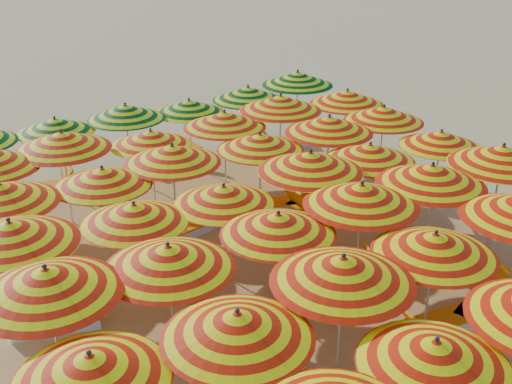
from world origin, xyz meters
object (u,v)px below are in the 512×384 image
umbrella_33 (225,120)px  umbrella_41 (298,79)px  umbrella_23 (441,139)px  lounger_8 (277,205)px  umbrella_27 (260,142)px  umbrella_40 (248,93)px  umbrella_31 (62,141)px  lounger_9 (312,202)px  umbrella_12 (47,281)px  lounger_1 (437,324)px  lounger_13 (284,142)px  umbrella_25 (103,177)px  umbrella_6 (91,367)px  lounger_4 (398,263)px  umbrella_2 (435,353)px  umbrella_15 (361,195)px  umbrella_19 (134,214)px  umbrella_28 (329,125)px  umbrella_35 (347,97)px  umbrella_7 (237,325)px  lounger_2 (483,302)px  umbrella_34 (281,103)px  lounger_7 (198,224)px  umbrella_8 (343,270)px  umbrella_32 (151,138)px  umbrella_26 (172,154)px  umbrella_16 (432,175)px  umbrella_20 (224,195)px  umbrella_38 (126,112)px  beachgoer_b (400,216)px  umbrella_37 (55,125)px  lounger_5 (59,321)px  lounger_12 (176,165)px  umbrella_17 (502,156)px  umbrella_24 (1,194)px  umbrella_14 (278,224)px  lounger_10 (389,175)px  lounger_11 (45,188)px

umbrella_33 → umbrella_41: bearing=30.9°
umbrella_23 → lounger_8: size_ratio=1.40×
umbrella_27 → umbrella_40: (1.98, 4.05, 0.04)m
umbrella_31 → lounger_9: umbrella_31 is taller
umbrella_12 → umbrella_23: bearing=11.1°
umbrella_12 → umbrella_41: size_ratio=0.87×
umbrella_31 → lounger_1: (4.85, -8.38, -2.14)m
umbrella_40 → lounger_8: 4.66m
umbrella_23 → umbrella_27: bearing=154.5°
lounger_13 → umbrella_25: bearing=53.0°
umbrella_6 → lounger_4: size_ratio=1.61×
umbrella_33 → lounger_1: (0.38, -8.09, -2.04)m
umbrella_2 → lounger_9: umbrella_2 is taller
umbrella_15 → umbrella_19: (-4.19, 1.97, -0.21)m
umbrella_28 → lounger_8: bearing=173.9°
umbrella_2 → umbrella_35: bearing=57.5°
umbrella_7 → lounger_2: size_ratio=1.34×
umbrella_34 → lounger_7: bearing=-152.1°
umbrella_28 → umbrella_33: bearing=137.0°
umbrella_25 → umbrella_40: (6.21, 4.15, 0.06)m
umbrella_8 → umbrella_41: 12.47m
umbrella_32 → umbrella_23: bearing=-31.4°
umbrella_26 → umbrella_40: bearing=41.8°
umbrella_16 → umbrella_20: umbrella_16 is taller
umbrella_38 → beachgoer_b: 8.53m
lounger_7 → umbrella_37: bearing=106.3°
umbrella_41 → lounger_5: umbrella_41 is taller
umbrella_37 → lounger_7: 5.16m
umbrella_12 → lounger_13: umbrella_12 is taller
umbrella_37 → lounger_12: size_ratio=1.33×
lounger_7 → lounger_1: bearing=-83.9°
umbrella_27 → lounger_9: bearing=-9.7°
umbrella_12 → lounger_9: bearing=26.1°
umbrella_7 → umbrella_38: (2.28, 10.81, -0.01)m
umbrella_6 → umbrella_31: umbrella_31 is taller
umbrella_2 → umbrella_31: umbrella_31 is taller
umbrella_17 → umbrella_6: bearing=-168.8°
umbrella_24 → lounger_5: (0.38, -2.06, -2.07)m
umbrella_14 → umbrella_15: umbrella_15 is taller
umbrella_24 → beachgoer_b: size_ratio=1.93×
lounger_4 → beachgoer_b: beachgoer_b is taller
umbrella_28 → umbrella_37: bearing=144.8°
umbrella_15 → lounger_5: umbrella_15 is taller
lounger_12 → lounger_13: bearing=-5.5°
umbrella_17 → lounger_10: bearing=82.2°
umbrella_15 → umbrella_12: bearing=-179.6°
lounger_2 → lounger_11: bearing=100.3°
umbrella_2 → umbrella_38: bearing=89.2°
umbrella_37 → umbrella_6: bearing=-102.4°
umbrella_24 → lounger_7: 5.08m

